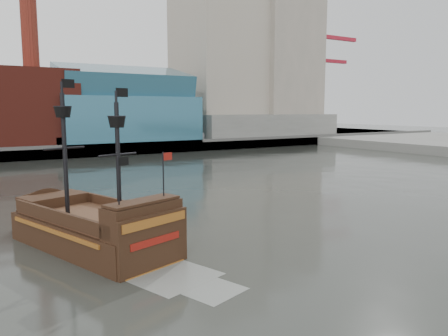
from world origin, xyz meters
TOP-DOWN VIEW (x-y plane):
  - ground at (0.00, 0.00)m, footprint 400.00×400.00m
  - promenade_far at (0.00, 92.00)m, footprint 220.00×60.00m
  - seawall at (0.00, 62.50)m, footprint 220.00×1.00m
  - skyline at (5.21, 84.56)m, footprint 149.00×45.00m
  - crane_a at (78.63, 82.00)m, footprint 22.50×4.00m
  - crane_b at (88.23, 92.00)m, footprint 19.10×4.00m
  - pirate_ship at (-14.81, 4.98)m, footprint 9.53×16.81m

SIDE VIEW (x-z plane):
  - ground at x=0.00m, z-range 0.00..0.00m
  - promenade_far at x=0.00m, z-range 0.00..2.00m
  - pirate_ship at x=-14.81m, z-range -4.94..7.13m
  - seawall at x=0.00m, z-range 0.00..2.60m
  - crane_b at x=88.23m, z-range 2.45..28.70m
  - crane_a at x=78.63m, z-range 2.99..35.24m
  - skyline at x=5.21m, z-range -6.45..55.55m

